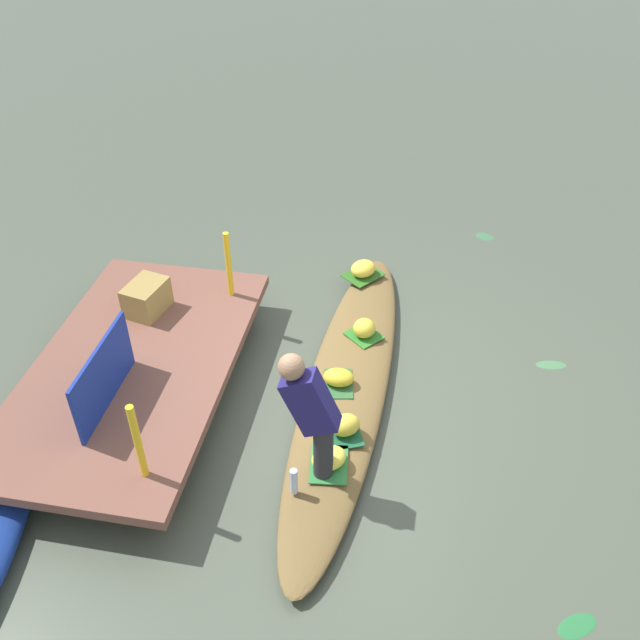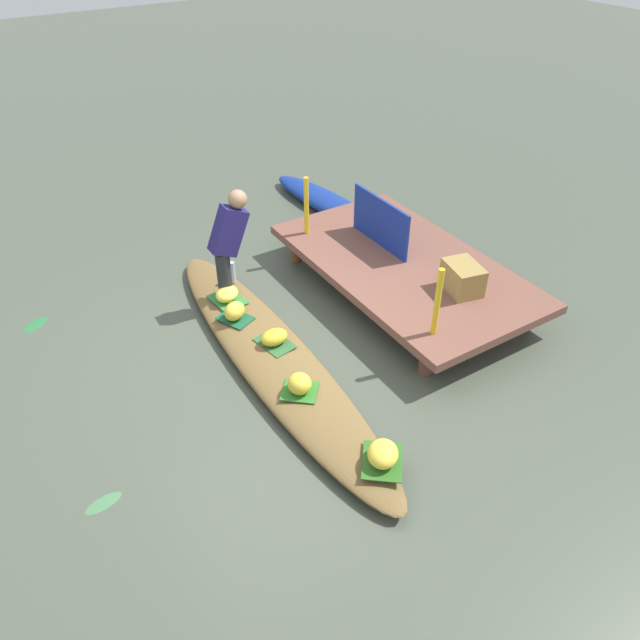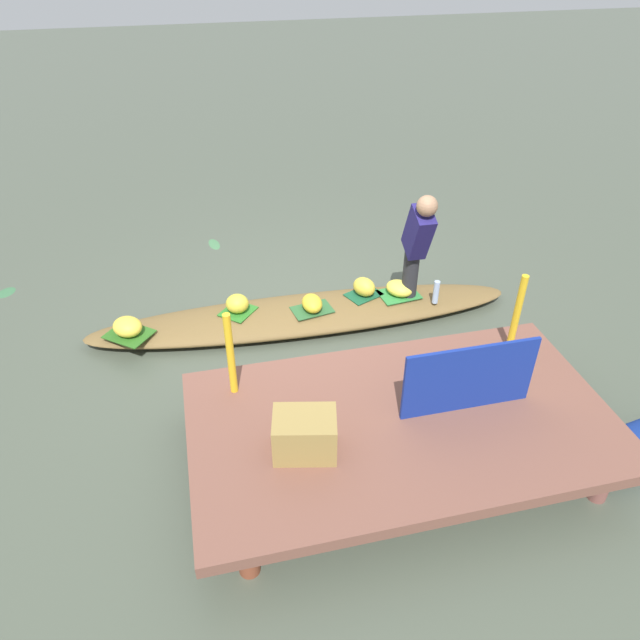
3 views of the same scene
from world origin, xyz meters
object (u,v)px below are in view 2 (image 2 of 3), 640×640
(banana_bunch_4, at_px, (274,337))
(vendor_person, at_px, (229,239))
(moored_boat, at_px, (329,203))
(banana_bunch_3, at_px, (227,294))
(market_banner, at_px, (380,222))
(produce_crate, at_px, (462,278))
(banana_bunch_1, at_px, (300,384))
(banana_bunch_2, at_px, (383,454))
(vendor_boat, at_px, (272,357))
(banana_bunch_0, at_px, (235,311))
(water_bottle, at_px, (233,272))

(banana_bunch_4, xyz_separation_m, vendor_person, (-1.05, 0.05, 0.61))
(moored_boat, bearing_deg, banana_bunch_3, -63.15)
(banana_bunch_4, bearing_deg, market_banner, 112.51)
(vendor_person, distance_m, produce_crate, 2.54)
(banana_bunch_1, bearing_deg, banana_bunch_3, 177.53)
(banana_bunch_2, bearing_deg, vendor_boat, -177.41)
(moored_boat, height_order, banana_bunch_2, banana_bunch_2)
(market_banner, distance_m, produce_crate, 1.30)
(banana_bunch_0, distance_m, produce_crate, 2.46)
(vendor_boat, distance_m, banana_bunch_0, 0.70)
(banana_bunch_1, xyz_separation_m, banana_bunch_2, (1.07, 0.15, -0.01))
(produce_crate, bearing_deg, market_banner, -173.54)
(moored_boat, height_order, water_bottle, water_bottle)
(banana_bunch_4, bearing_deg, moored_boat, 137.73)
(banana_bunch_0, relative_size, banana_bunch_3, 0.87)
(banana_bunch_3, relative_size, vendor_person, 0.24)
(vendor_boat, height_order, banana_bunch_3, banana_bunch_3)
(banana_bunch_1, height_order, banana_bunch_4, banana_bunch_1)
(vendor_boat, relative_size, banana_bunch_3, 14.95)
(water_bottle, height_order, market_banner, market_banner)
(banana_bunch_1, distance_m, banana_bunch_4, 0.76)
(banana_bunch_4, xyz_separation_m, water_bottle, (-1.28, 0.15, 0.04))
(banana_bunch_3, xyz_separation_m, vendor_person, (-0.09, 0.12, 0.61))
(vendor_boat, bearing_deg, banana_bunch_3, -178.60)
(banana_bunch_2, distance_m, banana_bunch_3, 2.77)
(vendor_person, xyz_separation_m, market_banner, (0.27, 1.83, -0.19))
(banana_bunch_0, relative_size, vendor_person, 0.21)
(banana_bunch_2, relative_size, water_bottle, 1.16)
(vendor_boat, distance_m, market_banner, 2.21)
(banana_bunch_2, xyz_separation_m, water_bottle, (-3.09, 0.15, 0.03))
(vendor_boat, xyz_separation_m, banana_bunch_1, (0.67, -0.07, 0.19))
(banana_bunch_2, height_order, produce_crate, produce_crate)
(vendor_boat, bearing_deg, banana_bunch_0, -171.51)
(banana_bunch_0, distance_m, banana_bunch_4, 0.62)
(banana_bunch_2, height_order, banana_bunch_3, banana_bunch_2)
(banana_bunch_4, xyz_separation_m, produce_crate, (0.50, 2.03, 0.29))
(vendor_boat, distance_m, banana_bunch_2, 1.75)
(banana_bunch_1, relative_size, banana_bunch_3, 0.78)
(banana_bunch_0, bearing_deg, water_bottle, 155.82)
(banana_bunch_3, bearing_deg, water_bottle, 144.81)
(vendor_person, relative_size, water_bottle, 4.83)
(banana_bunch_4, distance_m, vendor_person, 1.22)
(vendor_boat, distance_m, banana_bunch_4, 0.20)
(banana_bunch_4, relative_size, water_bottle, 1.14)
(banana_bunch_0, xyz_separation_m, banana_bunch_2, (2.41, 0.16, -0.01))
(banana_bunch_4, relative_size, vendor_person, 0.24)
(banana_bunch_3, height_order, water_bottle, water_bottle)
(banana_bunch_4, distance_m, produce_crate, 2.11)
(vendor_boat, bearing_deg, banana_bunch_1, -4.46)
(moored_boat, distance_m, banana_bunch_3, 2.84)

